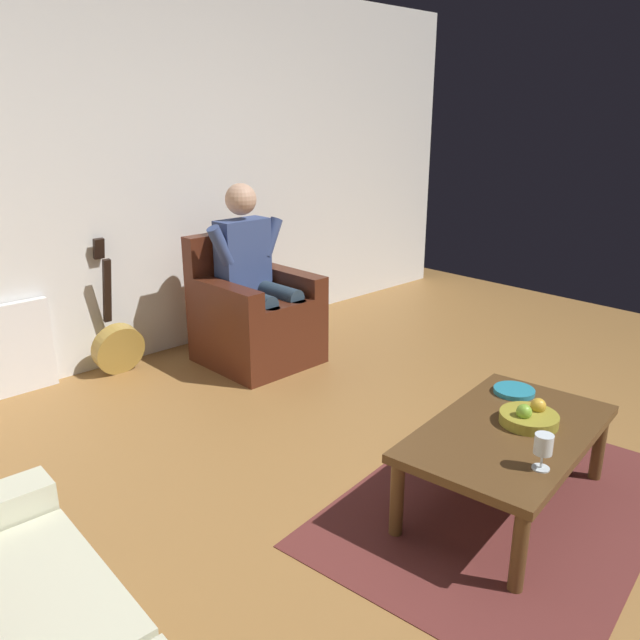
# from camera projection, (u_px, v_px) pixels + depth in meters

# --- Properties ---
(ground_plane) EXTENTS (6.96, 6.96, 0.00)m
(ground_plane) POSITION_uv_depth(u_px,v_px,m) (512.00, 505.00, 2.92)
(ground_plane) COLOR olive
(wall_back) EXTENTS (6.15, 0.06, 2.66)m
(wall_back) POSITION_uv_depth(u_px,v_px,m) (165.00, 172.00, 4.52)
(wall_back) COLOR silver
(wall_back) RESTS_ON ground
(rug) EXTENTS (1.94, 1.47, 0.01)m
(rug) POSITION_uv_depth(u_px,v_px,m) (502.00, 503.00, 2.93)
(rug) COLOR #5C2724
(rug) RESTS_ON ground
(armchair) EXTENTS (0.72, 0.75, 0.92)m
(armchair) POSITION_uv_depth(u_px,v_px,m) (254.00, 317.00, 4.54)
(armchair) COLOR #4B2012
(armchair) RESTS_ON ground
(person_seated) EXTENTS (0.64, 0.62, 1.27)m
(person_seated) POSITION_uv_depth(u_px,v_px,m) (254.00, 269.00, 4.41)
(person_seated) COLOR #37487A
(person_seated) RESTS_ON ground
(coffee_table) EXTENTS (1.17, 0.78, 0.39)m
(coffee_table) POSITION_uv_depth(u_px,v_px,m) (508.00, 438.00, 2.82)
(coffee_table) COLOR #54371C
(coffee_table) RESTS_ON ground
(guitar) EXTENTS (0.35, 0.25, 0.94)m
(guitar) POSITION_uv_depth(u_px,v_px,m) (117.00, 344.00, 4.35)
(guitar) COLOR #AA873A
(guitar) RESTS_ON ground
(wine_glass_near) EXTENTS (0.07, 0.07, 0.15)m
(wine_glass_near) POSITION_uv_depth(u_px,v_px,m) (543.00, 447.00, 2.46)
(wine_glass_near) COLOR silver
(wine_glass_near) RESTS_ON coffee_table
(fruit_bowl) EXTENTS (0.26, 0.26, 0.11)m
(fruit_bowl) POSITION_uv_depth(u_px,v_px,m) (529.00, 417.00, 2.84)
(fruit_bowl) COLOR olive
(fruit_bowl) RESTS_ON coffee_table
(decorative_dish) EXTENTS (0.20, 0.20, 0.02)m
(decorative_dish) POSITION_uv_depth(u_px,v_px,m) (514.00, 391.00, 3.16)
(decorative_dish) COLOR teal
(decorative_dish) RESTS_ON coffee_table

